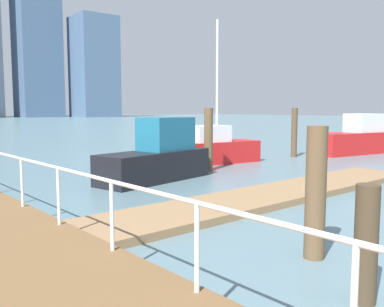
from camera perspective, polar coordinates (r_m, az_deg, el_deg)
The scene contains 12 objects.
ground_plane at distance 20.32m, azimuth -22.78°, elevation -1.55°, with size 300.00×300.00×0.00m, color slate.
floating_dock at distance 12.14m, azimuth 10.75°, elevation -5.58°, with size 13.23×2.00×0.18m, color #93704C.
boardwalk_railing at distance 9.79m, azimuth -22.17°, elevation -1.79°, with size 0.06×26.70×1.08m.
dock_piling_0 at distance 22.82m, azimuth 13.72°, elevation 2.79°, with size 0.31×0.31×2.59m, color brown.
dock_piling_2 at distance 5.95m, azimuth 22.55°, elevation -11.33°, with size 0.30×0.30×1.56m, color #473826.
dock_piling_3 at distance 7.32m, azimuth 16.44°, elevation -5.17°, with size 0.34×0.34×2.24m, color brown.
dock_piling_4 at distance 17.16m, azimuth 2.25°, elevation 1.91°, with size 0.36×0.36×2.57m, color brown.
moored_boat_0 at distance 19.70m, azimuth 3.16°, elevation 0.79°, with size 4.31×2.09×6.59m.
moored_boat_3 at distance 14.93m, azimuth -4.65°, elevation -0.44°, with size 4.64×2.25×2.22m.
moored_boat_5 at distance 25.78m, azimuth 21.70°, elevation 1.85°, with size 6.11×2.61×2.27m.
skyline_tower_6 at distance 150.14m, azimuth -20.23°, elevation 12.64°, with size 13.38×10.28×41.59m, color slate.
skyline_tower_7 at distance 147.94m, azimuth -13.14°, elevation 11.33°, with size 12.88×13.66×33.28m, color slate.
Camera 1 is at (-6.26, 0.83, 2.51)m, focal length 39.27 mm.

